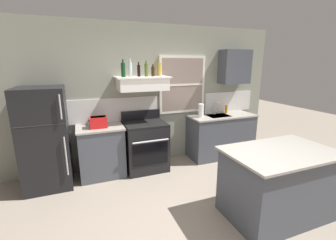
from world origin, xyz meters
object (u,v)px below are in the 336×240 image
object	(u,v)px
bottle_dark_green_wine	(123,70)
bottle_balsamic_dark	(139,70)
refrigerator	(45,139)
bottle_clear_tall	(130,69)
bottle_brown_stout	(153,71)
paper_towel_roll	(201,110)
kitchen_island	(278,183)
dish_soap_bottle	(226,109)
stove_range	(145,146)
bottle_olive_oil_square	(146,70)
toaster	(98,122)
bottle_champagne_gold_foil	(159,69)

from	to	relation	value
bottle_dark_green_wine	bottle_balsamic_dark	xyz separation A→B (m)	(0.29, 0.05, -0.02)
refrigerator	bottle_clear_tall	distance (m)	1.80
refrigerator	bottle_brown_stout	world-z (taller)	bottle_brown_stout
bottle_brown_stout	paper_towel_roll	bearing A→B (deg)	-3.08
bottle_dark_green_wine	kitchen_island	world-z (taller)	bottle_dark_green_wine
dish_soap_bottle	bottle_clear_tall	bearing A→B (deg)	179.84
stove_range	bottle_dark_green_wine	world-z (taller)	bottle_dark_green_wine
bottle_clear_tall	paper_towel_roll	size ratio (longest dim) A/B	1.16
bottle_olive_oil_square	bottle_clear_tall	bearing A→B (deg)	168.78
refrigerator	toaster	size ratio (longest dim) A/B	5.48
refrigerator	bottle_dark_green_wine	size ratio (longest dim) A/B	5.50
stove_range	dish_soap_bottle	xyz separation A→B (m)	(1.88, 0.14, 0.54)
bottle_balsamic_dark	kitchen_island	world-z (taller)	bottle_balsamic_dark
dish_soap_bottle	bottle_champagne_gold_foil	bearing A→B (deg)	179.70
bottle_balsamic_dark	bottle_champagne_gold_foil	size ratio (longest dim) A/B	0.84
toaster	stove_range	distance (m)	0.99
bottle_champagne_gold_foil	kitchen_island	xyz separation A→B (m)	(0.89, -2.11, -1.42)
bottle_clear_tall	dish_soap_bottle	xyz separation A→B (m)	(2.08, -0.01, -0.88)
bottle_brown_stout	dish_soap_bottle	size ratio (longest dim) A/B	1.18
toaster	bottle_dark_green_wine	size ratio (longest dim) A/B	1.00
bottle_champagne_gold_foil	bottle_balsamic_dark	bearing A→B (deg)	-173.10
bottle_olive_oil_square	kitchen_island	size ratio (longest dim) A/B	0.20
bottle_clear_tall	dish_soap_bottle	world-z (taller)	bottle_clear_tall
bottle_dark_green_wine	bottle_clear_tall	size ratio (longest dim) A/B	0.94
bottle_dark_green_wine	paper_towel_roll	bearing A→B (deg)	-0.30
dish_soap_bottle	stove_range	bearing A→B (deg)	-175.82
refrigerator	dish_soap_bottle	world-z (taller)	refrigerator
kitchen_island	paper_towel_roll	bearing A→B (deg)	91.15
bottle_dark_green_wine	kitchen_island	bearing A→B (deg)	-51.85
refrigerator	bottle_olive_oil_square	bearing A→B (deg)	3.67
toaster	bottle_olive_oil_square	world-z (taller)	bottle_olive_oil_square
paper_towel_roll	dish_soap_bottle	bearing A→B (deg)	8.25
bottle_champagne_gold_foil	dish_soap_bottle	distance (m)	1.77
bottle_brown_stout	kitchen_island	bearing A→B (deg)	-63.35
bottle_brown_stout	kitchen_island	size ratio (longest dim) A/B	0.15
stove_range	bottle_balsamic_dark	xyz separation A→B (m)	(-0.06, 0.10, 1.39)
refrigerator	bottle_champagne_gold_foil	xyz separation A→B (m)	(1.99, 0.17, 1.06)
refrigerator	kitchen_island	bearing A→B (deg)	-33.92
bottle_brown_stout	dish_soap_bottle	distance (m)	1.87
bottle_balsamic_dark	dish_soap_bottle	xyz separation A→B (m)	(1.94, 0.04, -0.85)
toaster	dish_soap_bottle	world-z (taller)	toaster
bottle_balsamic_dark	bottle_brown_stout	distance (m)	0.26
kitchen_island	stove_range	bearing A→B (deg)	122.13
bottle_dark_green_wine	paper_towel_roll	distance (m)	1.74
bottle_balsamic_dark	toaster	bearing A→B (deg)	-171.26
refrigerator	bottle_olive_oil_square	distance (m)	2.02
bottle_olive_oil_square	bottle_balsamic_dark	bearing A→B (deg)	176.02
stove_range	bottle_champagne_gold_foil	xyz separation A→B (m)	(0.34, 0.15, 1.41)
bottle_clear_tall	bottle_champagne_gold_foil	xyz separation A→B (m)	(0.54, 0.00, -0.00)
bottle_clear_tall	bottle_olive_oil_square	distance (m)	0.28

